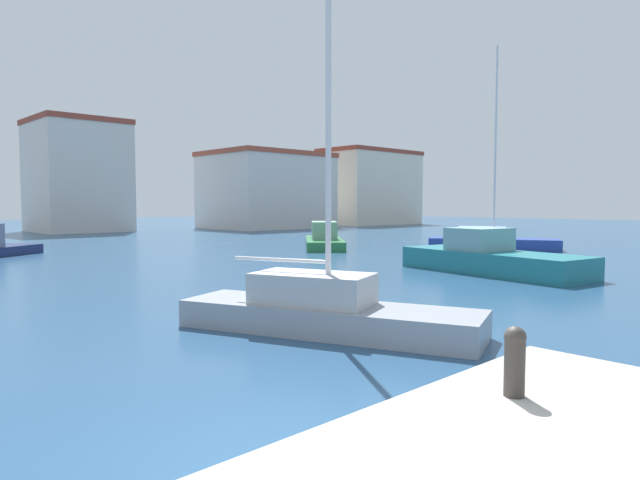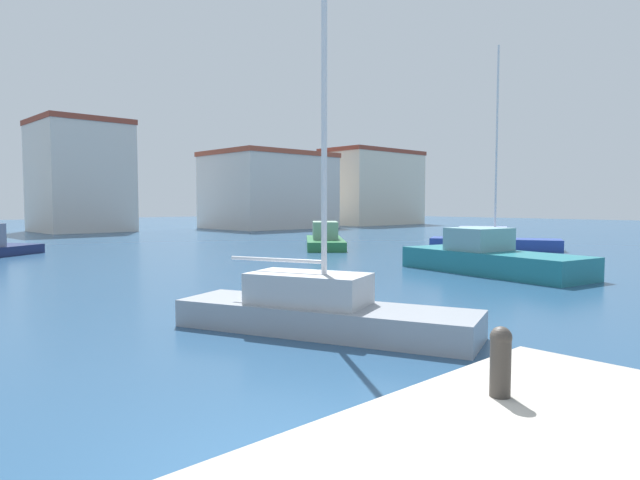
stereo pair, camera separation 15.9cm
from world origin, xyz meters
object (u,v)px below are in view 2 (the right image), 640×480
sailboat_grey_near_pier (320,309)px  motorboat_teal_outer_mooring (490,258)px  mooring_bollard (501,358)px  motorboat_green_center_channel (325,239)px  sailboat_blue_far_right (492,240)px

sailboat_grey_near_pier → motorboat_teal_outer_mooring: bearing=13.3°
mooring_bollard → motorboat_green_center_channel: size_ratio=0.09×
motorboat_green_center_channel → sailboat_blue_far_right: sailboat_blue_far_right is taller
motorboat_teal_outer_mooring → mooring_bollard: bearing=-149.9°
motorboat_teal_outer_mooring → sailboat_grey_near_pier: sailboat_grey_near_pier is taller
motorboat_green_center_channel → sailboat_grey_near_pier: (-15.76, -16.31, -0.05)m
motorboat_teal_outer_mooring → sailboat_grey_near_pier: (-11.68, -2.76, -0.10)m
sailboat_grey_near_pier → motorboat_green_center_channel: bearing=46.0°
sailboat_grey_near_pier → sailboat_blue_far_right: bearing=21.2°
sailboat_blue_far_right → motorboat_teal_outer_mooring: bearing=-150.7°
mooring_bollard → motorboat_green_center_channel: (19.23, 22.33, -0.80)m
sailboat_blue_far_right → sailboat_grey_near_pier: (-21.91, -8.49, -0.08)m
motorboat_teal_outer_mooring → motorboat_green_center_channel: 14.16m
motorboat_teal_outer_mooring → sailboat_blue_far_right: bearing=29.3°
mooring_bollard → sailboat_grey_near_pier: size_ratio=0.09×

